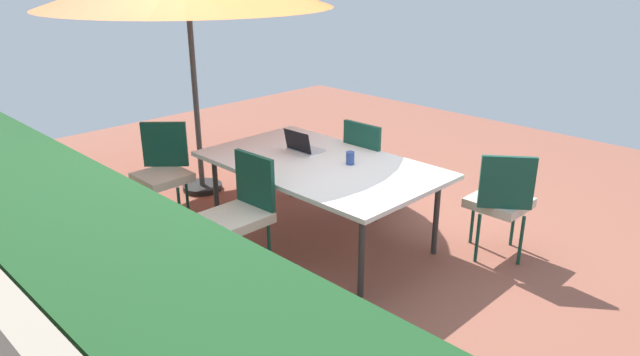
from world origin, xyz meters
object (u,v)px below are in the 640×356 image
at_px(chair_south, 370,162).
at_px(cup, 350,158).
at_px(chair_northeast, 163,169).
at_px(laptop, 303,147).
at_px(chair_southwest, 501,199).
at_px(dining_table, 320,167).
at_px(chair_north, 242,208).

height_order(chair_south, cup, chair_south).
xyz_separation_m(chair_northeast, laptop, (-1.00, -0.92, 0.24)).
distance_m(chair_southwest, laptop, 1.85).
height_order(chair_south, chair_southwest, same).
relative_size(dining_table, chair_north, 2.22).
height_order(chair_south, chair_northeast, same).
xyz_separation_m(chair_north, chair_southwest, (-1.40, -1.68, 0.00)).
distance_m(chair_northeast, cup, 1.86).
relative_size(laptop, cup, 2.80).
bearing_deg(cup, dining_table, 34.91).
distance_m(chair_south, chair_northeast, 2.04).
distance_m(chair_south, chair_southwest, 1.40).
bearing_deg(chair_north, chair_south, 87.40).
bearing_deg(chair_southwest, chair_south, -35.11).
relative_size(chair_northeast, laptop, 3.01).
relative_size(chair_north, laptop, 3.01).
bearing_deg(chair_south, laptop, 64.31).
relative_size(dining_table, laptop, 6.68).
xyz_separation_m(dining_table, chair_northeast, (1.34, 0.81, -0.15)).
xyz_separation_m(chair_south, cup, (-0.27, 0.61, 0.25)).
bearing_deg(chair_south, chair_north, 88.42).
height_order(chair_north, cup, chair_north).
bearing_deg(chair_northeast, dining_table, -15.19).
bearing_deg(dining_table, chair_southwest, -148.66).
height_order(dining_table, laptop, laptop).
bearing_deg(chair_north, laptop, 104.31).
relative_size(dining_table, chair_southwest, 2.22).
relative_size(chair_north, chair_southwest, 1.00).
distance_m(chair_southwest, cup, 1.34).
relative_size(chair_southwest, cup, 8.43).
bearing_deg(laptop, chair_southwest, -158.35).
distance_m(chair_north, chair_south, 1.62).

